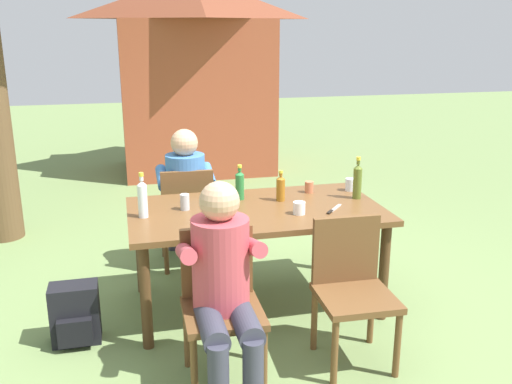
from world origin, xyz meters
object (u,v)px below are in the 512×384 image
(backpack_by_near_side, at_px, (75,315))
(cup_white, at_px, (299,208))
(chair_near_left, at_px, (221,297))
(cup_glass, at_px, (350,185))
(bottle_green, at_px, (240,185))
(table_knife, at_px, (333,210))
(person_in_plaid_shirt, at_px, (185,189))
(brick_kiosk, at_px, (195,71))
(dining_table, at_px, (256,219))
(cup_terracotta, at_px, (309,187))
(chair_far_left, at_px, (187,212))
(bottle_clear, at_px, (143,198))
(person_in_white_shirt, at_px, (223,278))
(chair_near_right, at_px, (351,283))
(bottle_olive, at_px, (357,181))
(cup_steel, at_px, (185,202))
(bottle_amber, at_px, (281,188))

(backpack_by_near_side, bearing_deg, cup_white, 1.81)
(chair_near_left, bearing_deg, cup_glass, 40.98)
(bottle_green, distance_m, table_knife, 0.71)
(bottle_green, bearing_deg, backpack_by_near_side, -158.02)
(person_in_plaid_shirt, relative_size, brick_kiosk, 0.45)
(backpack_by_near_side, bearing_deg, dining_table, 10.71)
(cup_terracotta, bearing_deg, brick_kiosk, 94.92)
(chair_far_left, relative_size, backpack_by_near_side, 2.20)
(chair_far_left, relative_size, bottle_green, 3.34)
(bottle_clear, bearing_deg, table_knife, -7.08)
(chair_near_left, bearing_deg, person_in_white_shirt, -90.69)
(bottle_green, bearing_deg, person_in_white_shirt, -106.31)
(dining_table, height_order, person_in_white_shirt, person_in_white_shirt)
(dining_table, xyz_separation_m, cup_glass, (0.82, 0.27, 0.13))
(chair_near_right, height_order, bottle_olive, bottle_olive)
(chair_near_left, distance_m, backpack_by_near_side, 1.06)
(bottle_olive, xyz_separation_m, cup_steel, (-1.27, 0.02, -0.08))
(chair_near_left, xyz_separation_m, backpack_by_near_side, (-0.85, 0.55, -0.30))
(chair_near_left, bearing_deg, cup_steel, 95.95)
(bottle_clear, distance_m, brick_kiosk, 4.36)
(chair_near_left, relative_size, bottle_green, 3.34)
(chair_near_left, relative_size, bottle_olive, 2.76)
(backpack_by_near_side, distance_m, brick_kiosk, 4.82)
(chair_far_left, distance_m, bottle_olive, 1.44)
(dining_table, height_order, cup_steel, cup_steel)
(cup_steel, bearing_deg, bottle_clear, -161.90)
(chair_near_left, distance_m, table_knife, 1.13)
(chair_far_left, distance_m, cup_glass, 1.36)
(dining_table, height_order, brick_kiosk, brick_kiosk)
(cup_steel, bearing_deg, cup_white, -20.34)
(table_knife, height_order, backpack_by_near_side, table_knife)
(bottle_amber, bearing_deg, cup_glass, 12.05)
(dining_table, xyz_separation_m, brick_kiosk, (0.15, 4.22, 0.72))
(cup_steel, xyz_separation_m, cup_terracotta, (0.98, 0.20, -0.01))
(bottle_olive, bearing_deg, bottle_green, 168.11)
(cup_steel, bearing_deg, table_knife, -14.28)
(brick_kiosk, bearing_deg, bottle_amber, -89.06)
(cup_terracotta, bearing_deg, person_in_plaid_shirt, 145.62)
(bottle_olive, height_order, cup_terracotta, bottle_olive)
(bottle_olive, height_order, brick_kiosk, brick_kiosk)
(bottle_clear, xyz_separation_m, bottle_green, (0.71, 0.25, -0.02))
(chair_far_left, xyz_separation_m, table_knife, (0.91, -0.95, 0.26))
(person_in_white_shirt, height_order, table_knife, person_in_white_shirt)
(cup_white, distance_m, cup_glass, 0.72)
(cup_white, bearing_deg, backpack_by_near_side, -178.19)
(bottle_green, bearing_deg, cup_white, -53.28)
(chair_near_left, xyz_separation_m, person_in_white_shirt, (-0.00, -0.11, 0.17))
(chair_far_left, bearing_deg, cup_white, -56.08)
(chair_near_left, bearing_deg, chair_near_right, -0.00)
(bottle_clear, distance_m, cup_white, 1.05)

